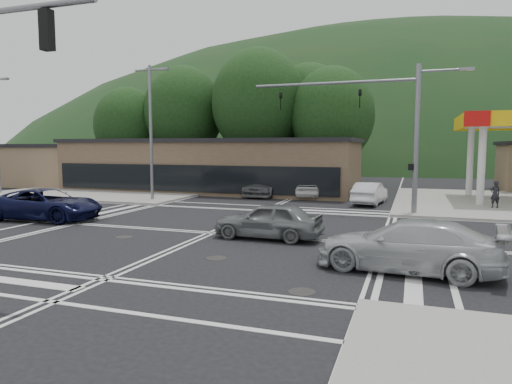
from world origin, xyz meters
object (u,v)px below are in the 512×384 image
(car_northbound, at_px, (267,185))
(pedestrian, at_px, (495,194))
(car_grey_center, at_px, (268,220))
(car_queue_b, at_px, (309,187))
(car_queue_a, at_px, (370,193))
(car_silver_east, at_px, (407,245))
(car_blue_west, at_px, (46,204))

(car_northbound, bearing_deg, pedestrian, -10.28)
(car_grey_center, height_order, car_queue_b, car_queue_b)
(car_queue_a, relative_size, car_queue_b, 0.97)
(car_silver_east, xyz_separation_m, pedestrian, (4.63, 15.31, 0.15))
(car_silver_east, bearing_deg, car_grey_center, -113.92)
(car_queue_b, bearing_deg, car_northbound, -10.97)
(car_northbound, bearing_deg, car_silver_east, -59.14)
(car_northbound, distance_m, pedestrian, 15.24)
(car_grey_center, relative_size, car_northbound, 0.77)
(car_queue_a, relative_size, pedestrian, 2.76)
(car_queue_a, distance_m, pedestrian, 7.15)
(car_queue_a, bearing_deg, car_silver_east, 105.73)
(car_grey_center, bearing_deg, car_blue_west, -92.48)
(car_queue_a, xyz_separation_m, car_queue_b, (-4.50, 2.55, 0.05))
(car_northbound, height_order, pedestrian, pedestrian)
(car_northbound, bearing_deg, car_grey_center, -70.29)
(car_northbound, relative_size, pedestrian, 3.62)
(car_queue_b, height_order, car_northbound, car_northbound)
(car_blue_west, height_order, car_queue_a, car_blue_west)
(car_grey_center, bearing_deg, pedestrian, 141.66)
(car_grey_center, xyz_separation_m, car_queue_a, (2.86, 12.53, -0.03))
(car_blue_west, bearing_deg, car_northbound, -30.62)
(car_blue_west, height_order, car_queue_b, car_blue_west)
(car_blue_west, distance_m, car_grey_center, 12.05)
(car_northbound, bearing_deg, car_queue_a, -17.39)
(car_grey_center, height_order, car_northbound, car_northbound)
(car_silver_east, distance_m, car_queue_b, 19.64)
(pedestrian, bearing_deg, car_silver_east, 53.44)
(car_queue_b, bearing_deg, car_queue_a, 142.16)
(car_silver_east, xyz_separation_m, car_queue_a, (-2.50, 15.80, -0.07))
(car_queue_a, bearing_deg, car_queue_b, -22.85)
(car_northbound, xyz_separation_m, pedestrian, (14.90, -3.19, 0.11))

